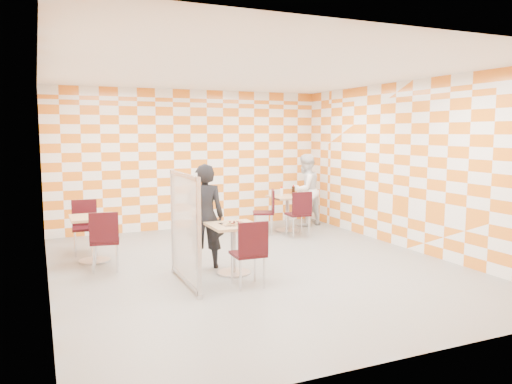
# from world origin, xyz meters

# --- Properties ---
(room_shell) EXTENTS (7.00, 7.00, 7.00)m
(room_shell) POSITION_xyz_m (0.00, 0.54, 1.50)
(room_shell) COLOR gray
(room_shell) RESTS_ON ground
(main_table) EXTENTS (0.70, 0.70, 0.75)m
(main_table) POSITION_xyz_m (-0.46, -0.25, 0.51)
(main_table) COLOR tan
(main_table) RESTS_ON ground
(second_table) EXTENTS (0.70, 0.70, 0.75)m
(second_table) POSITION_xyz_m (1.75, 2.30, 0.51)
(second_table) COLOR tan
(second_table) RESTS_ON ground
(empty_table) EXTENTS (0.70, 0.70, 0.75)m
(empty_table) POSITION_xyz_m (-2.28, 1.32, 0.51)
(empty_table) COLOR tan
(empty_table) RESTS_ON ground
(chair_main_front) EXTENTS (0.43, 0.44, 0.92)m
(chair_main_front) POSITION_xyz_m (-0.50, -0.99, 0.54)
(chair_main_front) COLOR #340A10
(chair_main_front) RESTS_ON ground
(chair_second_front) EXTENTS (0.45, 0.45, 0.92)m
(chair_second_front) POSITION_xyz_m (1.68, 1.63, 0.54)
(chair_second_front) COLOR #340A10
(chair_second_front) RESTS_ON ground
(chair_second_side) EXTENTS (0.56, 0.55, 0.92)m
(chair_second_side) POSITION_xyz_m (1.22, 2.15, 0.54)
(chair_second_side) COLOR #340A10
(chair_second_side) RESTS_ON ground
(chair_empty_near) EXTENTS (0.49, 0.49, 0.92)m
(chair_empty_near) POSITION_xyz_m (-2.19, 0.61, 0.54)
(chair_empty_near) COLOR #340A10
(chair_empty_near) RESTS_ON ground
(chair_empty_far) EXTENTS (0.45, 0.46, 0.92)m
(chair_empty_far) POSITION_xyz_m (-2.36, 2.00, 0.54)
(chair_empty_far) COLOR #340A10
(chair_empty_far) RESTS_ON ground
(partition) EXTENTS (0.08, 1.38, 1.55)m
(partition) POSITION_xyz_m (-1.26, -0.49, 0.79)
(partition) COLOR white
(partition) RESTS_ON ground
(man_dark) EXTENTS (0.68, 0.55, 1.62)m
(man_dark) POSITION_xyz_m (-0.74, 0.25, 0.81)
(man_dark) COLOR black
(man_dark) RESTS_ON ground
(man_white) EXTENTS (0.94, 0.83, 1.61)m
(man_white) POSITION_xyz_m (2.40, 2.69, 0.81)
(man_white) COLOR white
(man_white) RESTS_ON ground
(pizza_on_foil) EXTENTS (0.40, 0.40, 0.04)m
(pizza_on_foil) POSITION_xyz_m (-0.46, -0.27, 0.77)
(pizza_on_foil) COLOR silver
(pizza_on_foil) RESTS_ON main_table
(sport_bottle) EXTENTS (0.06, 0.06, 0.20)m
(sport_bottle) POSITION_xyz_m (1.66, 2.40, 0.84)
(sport_bottle) COLOR white
(sport_bottle) RESTS_ON second_table
(soda_bottle) EXTENTS (0.07, 0.07, 0.23)m
(soda_bottle) POSITION_xyz_m (1.90, 2.32, 0.85)
(soda_bottle) COLOR black
(soda_bottle) RESTS_ON second_table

